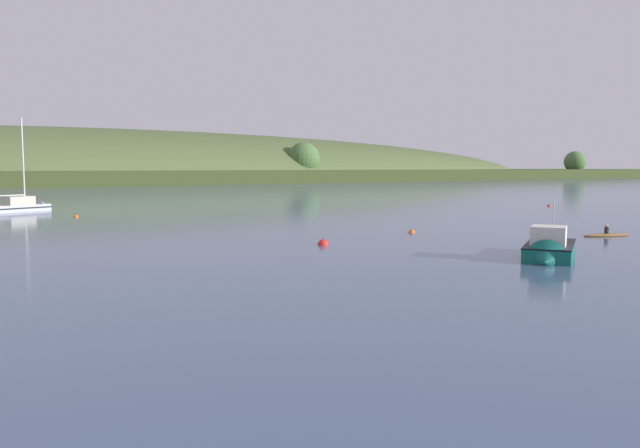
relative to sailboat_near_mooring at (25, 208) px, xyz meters
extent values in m
cube|color=#35401E|center=(42.73, 125.75, 1.77)|extent=(563.99, 96.46, 4.18)
ellipsoid|color=#4C5B33|center=(37.09, 151.82, -0.32)|extent=(452.65, 112.88, 38.12)
sphere|color=#476B38|center=(103.74, 115.63, 8.01)|extent=(11.85, 11.85, 11.85)
sphere|color=#476B38|center=(266.36, 122.28, 7.63)|extent=(10.77, 10.77, 10.77)
cube|color=#ADB2BC|center=(-0.76, -0.35, -0.21)|extent=(7.31, 5.15, 1.40)
cone|color=#ADB2BC|center=(2.37, 1.08, -0.21)|extent=(2.57, 2.91, 2.41)
cube|color=black|center=(-0.76, -0.35, 0.12)|extent=(7.32, 5.17, 0.16)
cube|color=#BCB299|center=(-0.60, -0.28, 0.98)|extent=(3.53, 2.84, 0.98)
cylinder|color=silver|center=(0.02, 0.01, 5.56)|extent=(0.18, 0.18, 10.15)
cylinder|color=silver|center=(-1.62, -0.74, 1.62)|extent=(3.34, 1.63, 0.14)
cube|color=#0F564C|center=(21.91, -57.32, -0.13)|extent=(6.50, 5.57, 1.29)
cone|color=#0F564C|center=(19.38, -59.07, -0.13)|extent=(2.08, 2.41, 2.27)
cube|color=black|center=(21.91, -57.32, 0.47)|extent=(6.53, 5.62, 0.08)
cube|color=silver|center=(20.79, -58.10, 1.07)|extent=(2.61, 2.58, 1.11)
cube|color=#192833|center=(20.05, -58.61, 1.23)|extent=(0.96, 1.36, 0.62)
cylinder|color=#B2B2B7|center=(23.71, -56.08, 1.71)|extent=(0.06, 0.06, 2.40)
ellipsoid|color=brown|center=(34.82, -52.20, -0.25)|extent=(3.84, 2.02, 0.30)
cylinder|color=black|center=(34.82, -52.20, 0.09)|extent=(0.41, 0.41, 0.55)
sphere|color=tan|center=(34.82, -52.20, 0.48)|extent=(0.22, 0.22, 0.22)
cylinder|color=olive|center=(34.61, -52.49, 0.01)|extent=(0.46, 1.19, 0.89)
sphere|color=#EA5B19|center=(3.64, -12.26, -0.32)|extent=(0.49, 0.49, 0.49)
cylinder|color=black|center=(3.64, -12.26, -0.03)|extent=(0.04, 0.04, 0.08)
sphere|color=#EA5B19|center=(23.80, -42.62, -0.32)|extent=(0.52, 0.52, 0.52)
cylinder|color=black|center=(23.80, -42.62, -0.02)|extent=(0.04, 0.04, 0.08)
sphere|color=red|center=(13.75, -45.50, -0.32)|extent=(0.73, 0.73, 0.73)
cylinder|color=black|center=(13.75, -45.50, 0.09)|extent=(0.04, 0.04, 0.08)
sphere|color=red|center=(61.26, -25.87, -0.32)|extent=(0.45, 0.45, 0.45)
cylinder|color=black|center=(61.26, -25.87, -0.05)|extent=(0.04, 0.04, 0.08)
camera|label=1|loc=(-7.77, -80.76, 4.89)|focal=34.67mm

